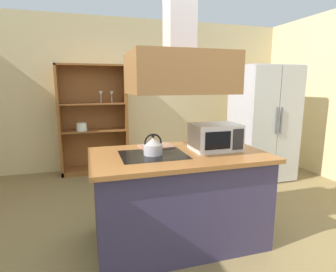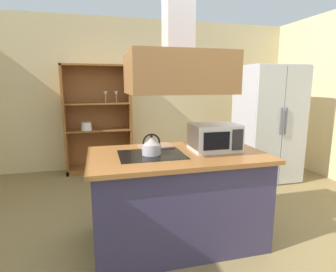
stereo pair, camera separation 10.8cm
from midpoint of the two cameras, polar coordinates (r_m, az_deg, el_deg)
ground_plane at (r=2.73m, az=5.46°, el=-23.57°), size 7.80×7.80×0.00m
wall_back at (r=5.18m, az=-5.75°, el=8.66°), size 6.00×0.12×2.70m
kitchen_island at (r=2.72m, az=3.05°, el=-12.75°), size 1.66×0.96×0.90m
range_hood at (r=2.50m, az=3.37°, el=15.62°), size 0.90×0.70×1.24m
refrigerator at (r=4.68m, az=20.87°, el=2.43°), size 0.90×0.77×1.83m
dish_cabinet at (r=4.95m, az=-13.82°, el=2.19°), size 1.14×0.40×1.87m
kettle at (r=2.49m, az=-2.27°, el=-2.11°), size 0.18×0.18×0.20m
cutting_board at (r=2.81m, az=-1.47°, el=-2.18°), size 0.36×0.27×0.02m
microwave at (r=2.71m, az=10.92°, el=-0.26°), size 0.46×0.35×0.26m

